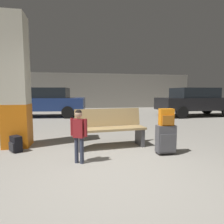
{
  "coord_description": "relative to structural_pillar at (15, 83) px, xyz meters",
  "views": [
    {
      "loc": [
        -0.59,
        -2.75,
        1.27
      ],
      "look_at": [
        0.15,
        1.3,
        0.85
      ],
      "focal_mm": 30.77,
      "sensor_mm": 36.0,
      "label": 1
    }
  ],
  "objects": [
    {
      "name": "parked_car_side",
      "position": [
        7.68,
        4.56,
        -0.69
      ],
      "size": [
        4.12,
        1.84,
        1.51
      ],
      "color": "black",
      "rests_on": "ground_plane"
    },
    {
      "name": "garage_back_wall",
      "position": [
        1.98,
        10.82,
        -0.1
      ],
      "size": [
        18.0,
        0.12,
        2.8
      ],
      "primitive_type": "cube",
      "color": "gray",
      "rests_on": "ground_plane"
    },
    {
      "name": "parked_car_far",
      "position": [
        -0.22,
        5.74,
        -0.69
      ],
      "size": [
        4.26,
        2.13,
        1.51
      ],
      "color": "navy",
      "rests_on": "ground_plane"
    },
    {
      "name": "backpack_bright",
      "position": [
        3.17,
        -1.2,
        -0.73
      ],
      "size": [
        0.29,
        0.2,
        0.34
      ],
      "color": "orange",
      "rests_on": "suitcase"
    },
    {
      "name": "structural_pillar",
      "position": [
        0.0,
        0.0,
        0.0
      ],
      "size": [
        0.57,
        0.57,
        3.02
      ],
      "color": "orange",
      "rests_on": "ground_plane"
    },
    {
      "name": "child",
      "position": [
        1.41,
        -1.38,
        -0.9
      ],
      "size": [
        0.29,
        0.25,
        0.97
      ],
      "color": "#33384C",
      "rests_on": "ground_plane"
    },
    {
      "name": "backpack_dark_floor",
      "position": [
        0.08,
        -0.45,
        -1.33
      ],
      "size": [
        0.31,
        0.32,
        0.34
      ],
      "color": "black",
      "rests_on": "ground_plane"
    },
    {
      "name": "ground_plane",
      "position": [
        1.98,
        1.96,
        -1.55
      ],
      "size": [
        18.0,
        18.0,
        0.1
      ],
      "primitive_type": "cube",
      "color": "gray"
    },
    {
      "name": "suitcase",
      "position": [
        3.17,
        -1.2,
        -1.18
      ],
      "size": [
        0.38,
        0.23,
        0.6
      ],
      "color": "#4C4C51",
      "rests_on": "ground_plane"
    },
    {
      "name": "bench",
      "position": [
        2.14,
        -0.44,
        -1.05
      ],
      "size": [
        1.64,
        0.68,
        0.89
      ],
      "color": "tan",
      "rests_on": "ground_plane"
    }
  ]
}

